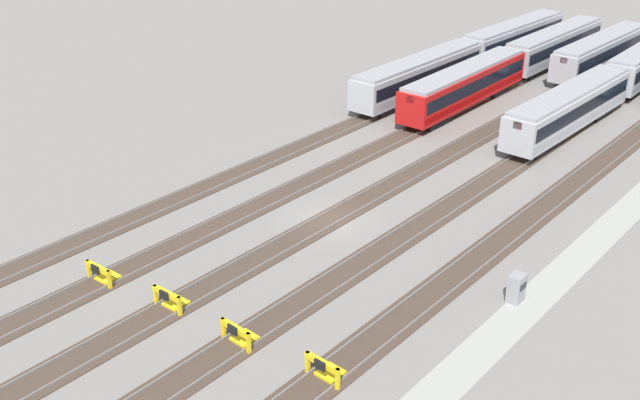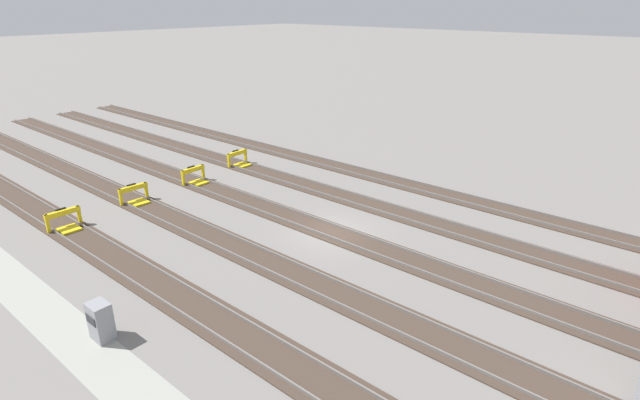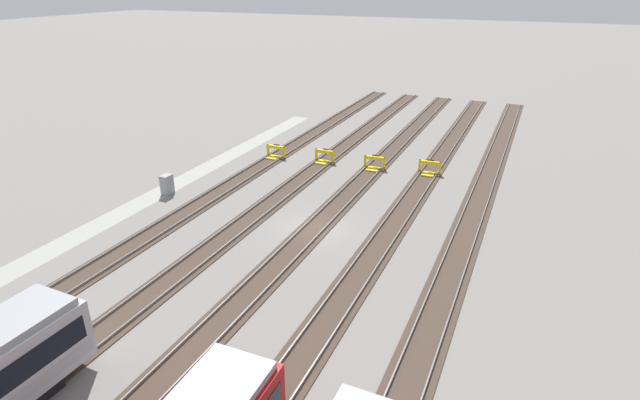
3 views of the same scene
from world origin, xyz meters
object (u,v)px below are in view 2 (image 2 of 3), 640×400
at_px(electrical_cabinet, 101,321).
at_px(bumper_stop_nearest_track, 66,222).
at_px(bumper_stop_middle_track, 195,177).
at_px(bumper_stop_far_inner_track, 239,160).
at_px(bumper_stop_near_inner_track, 136,196).

bearing_deg(electrical_cabinet, bumper_stop_nearest_track, 162.18).
relative_size(bumper_stop_nearest_track, bumper_stop_middle_track, 1.00).
bearing_deg(electrical_cabinet, bumper_stop_middle_track, 132.21).
height_order(bumper_stop_nearest_track, electrical_cabinet, electrical_cabinet).
height_order(bumper_stop_far_inner_track, electrical_cabinet, electrical_cabinet).
relative_size(bumper_stop_near_inner_track, bumper_stop_middle_track, 1.00).
bearing_deg(bumper_stop_far_inner_track, bumper_stop_nearest_track, -83.65).
bearing_deg(bumper_stop_far_inner_track, bumper_stop_middle_track, -80.97).
bearing_deg(bumper_stop_nearest_track, electrical_cabinet, -17.82).
bearing_deg(bumper_stop_nearest_track, bumper_stop_middle_track, 95.00).
distance_m(bumper_stop_nearest_track, bumper_stop_far_inner_track, 14.71).
distance_m(bumper_stop_near_inner_track, bumper_stop_far_inner_track, 9.80).
xyz_separation_m(bumper_stop_nearest_track, bumper_stop_middle_track, (-0.85, 9.76, 0.00)).
xyz_separation_m(bumper_stop_nearest_track, bumper_stop_far_inner_track, (-1.63, 14.62, 0.00)).
bearing_deg(bumper_stop_middle_track, electrical_cabinet, -47.79).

